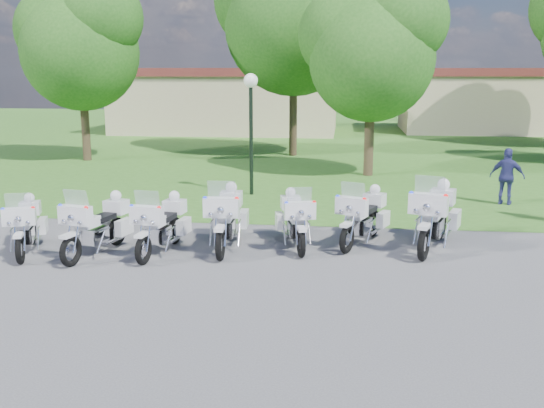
# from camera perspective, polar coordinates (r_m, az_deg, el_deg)

# --- Properties ---
(ground) EXTENTS (100.00, 100.00, 0.00)m
(ground) POSITION_cam_1_polar(r_m,az_deg,el_deg) (12.63, -0.96, -5.36)
(ground) COLOR #4D4D51
(ground) RESTS_ON ground
(grass_lawn) EXTENTS (100.00, 48.00, 0.01)m
(grass_lawn) POSITION_cam_1_polar(r_m,az_deg,el_deg) (39.15, 4.42, 6.62)
(grass_lawn) COLOR #366B21
(grass_lawn) RESTS_ON ground
(motorcycle_0) EXTENTS (1.15, 2.05, 1.44)m
(motorcycle_0) POSITION_cam_1_polar(r_m,az_deg,el_deg) (14.14, -22.14, -1.83)
(motorcycle_0) COLOR black
(motorcycle_0) RESTS_ON ground
(motorcycle_1) EXTENTS (1.06, 2.25, 1.53)m
(motorcycle_1) POSITION_cam_1_polar(r_m,az_deg,el_deg) (13.49, -16.05, -1.87)
(motorcycle_1) COLOR black
(motorcycle_1) RESTS_ON ground
(motorcycle_2) EXTENTS (0.91, 2.22, 1.50)m
(motorcycle_2) POSITION_cam_1_polar(r_m,az_deg,el_deg) (13.29, -10.31, -1.86)
(motorcycle_2) COLOR black
(motorcycle_2) RESTS_ON ground
(motorcycle_3) EXTENTS (0.86, 2.44, 1.64)m
(motorcycle_3) POSITION_cam_1_polar(r_m,az_deg,el_deg) (13.48, -4.27, -1.23)
(motorcycle_3) COLOR black
(motorcycle_3) RESTS_ON ground
(motorcycle_4) EXTENTS (1.03, 2.16, 1.47)m
(motorcycle_4) POSITION_cam_1_polar(r_m,az_deg,el_deg) (13.58, 2.16, -1.41)
(motorcycle_4) COLOR black
(motorcycle_4) RESTS_ON ground
(motorcycle_5) EXTENTS (1.29, 2.15, 1.53)m
(motorcycle_5) POSITION_cam_1_polar(r_m,az_deg,el_deg) (13.92, 8.60, -1.10)
(motorcycle_5) COLOR black
(motorcycle_5) RESTS_ON ground
(motorcycle_6) EXTENTS (1.39, 2.51, 1.75)m
(motorcycle_6) POSITION_cam_1_polar(r_m,az_deg,el_deg) (13.86, 15.11, -1.06)
(motorcycle_6) COLOR black
(motorcycle_6) RESTS_ON ground
(lamp_post) EXTENTS (0.44, 0.44, 3.81)m
(lamp_post) POSITION_cam_1_polar(r_m,az_deg,el_deg) (19.06, -2.00, 9.48)
(lamp_post) COLOR black
(lamp_post) RESTS_ON ground
(tree_0) EXTENTS (5.85, 4.99, 7.80)m
(tree_0) POSITION_cam_1_polar(r_m,az_deg,el_deg) (28.12, -17.69, 14.42)
(tree_0) COLOR #38281C
(tree_0) RESTS_ON ground
(tree_1) EXTENTS (7.35, 6.27, 9.80)m
(tree_1) POSITION_cam_1_polar(r_m,az_deg,el_deg) (28.65, 1.96, 17.59)
(tree_1) COLOR #38281C
(tree_1) RESTS_ON ground
(tree_2) EXTENTS (5.40, 4.61, 7.20)m
(tree_2) POSITION_cam_1_polar(r_m,az_deg,el_deg) (23.08, 9.30, 14.44)
(tree_2) COLOR #38281C
(tree_2) RESTS_ON ground
(building_west) EXTENTS (14.56, 8.32, 4.10)m
(building_west) POSITION_cam_1_polar(r_m,az_deg,el_deg) (40.69, -4.07, 9.75)
(building_west) COLOR tan
(building_west) RESTS_ON ground
(building_east) EXTENTS (11.44, 7.28, 4.10)m
(building_east) POSITION_cam_1_polar(r_m,az_deg,el_deg) (42.99, 19.65, 9.21)
(building_east) COLOR tan
(building_east) RESTS_ON ground
(bystander_c) EXTENTS (1.06, 0.73, 1.67)m
(bystander_c) POSITION_cam_1_polar(r_m,az_deg,el_deg) (19.06, 21.25, 2.40)
(bystander_c) COLOR navy
(bystander_c) RESTS_ON ground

